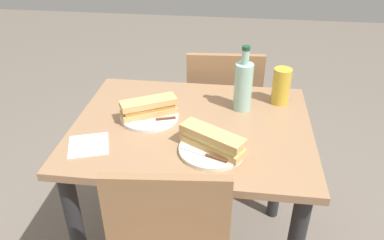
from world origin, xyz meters
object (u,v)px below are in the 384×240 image
knife_far (206,155)px  plate_far (212,149)px  plate_near (149,116)px  dining_table (192,153)px  chair_near (223,110)px  baguette_sandwich_near (149,107)px  baguette_sandwich_far (212,140)px  beer_glass (281,86)px  water_bottle (243,85)px  knife_near (156,120)px

knife_far → plate_far: bearing=-108.2°
plate_near → dining_table: bearing=170.9°
dining_table → plate_far: bearing=118.6°
chair_near → knife_far: chair_near is taller
baguette_sandwich_near → dining_table: bearing=170.9°
dining_table → chair_near: (-0.10, -0.56, -0.11)m
dining_table → baguette_sandwich_far: size_ratio=3.83×
baguette_sandwich_far → knife_far: 0.06m
baguette_sandwich_near → beer_glass: beer_glass is taller
water_bottle → baguette_sandwich_far: bearing=72.8°
knife_near → chair_near: bearing=-112.6°
plate_far → baguette_sandwich_far: (-0.00, 0.00, 0.04)m
knife_near → plate_far: (-0.23, 0.15, -0.01)m
chair_near → beer_glass: size_ratio=5.45×
plate_near → baguette_sandwich_near: bearing=-172.9°
baguette_sandwich_near → water_bottle: 0.39m
baguette_sandwich_near → water_bottle: water_bottle is taller
knife_near → knife_far: 0.30m
beer_glass → knife_far: bearing=58.1°
knife_far → baguette_sandwich_near: bearing=-44.3°
water_bottle → chair_near: bearing=-77.3°
dining_table → plate_near: size_ratio=3.96×
baguette_sandwich_far → water_bottle: 0.34m
plate_far → knife_far: (0.02, 0.05, 0.01)m
plate_near → beer_glass: size_ratio=1.50×
knife_near → knife_far: size_ratio=1.02×
plate_near → beer_glass: (-0.53, -0.20, 0.07)m
knife_near → baguette_sandwich_far: size_ratio=0.72×
plate_near → beer_glass: 0.57m
dining_table → baguette_sandwich_far: bearing=118.6°
plate_near → knife_near: knife_near is taller
plate_near → knife_near: (-0.04, 0.04, 0.01)m
dining_table → knife_near: (0.14, 0.01, 0.16)m
plate_far → knife_near: bearing=-33.5°
baguette_sandwich_near → plate_far: (-0.27, 0.20, -0.04)m
plate_far → knife_far: bearing=71.8°
chair_near → baguette_sandwich_near: chair_near is taller
knife_far → dining_table: bearing=-70.9°
dining_table → beer_glass: (-0.35, -0.23, 0.22)m
chair_near → dining_table: bearing=80.0°
dining_table → baguette_sandwich_near: bearing=-9.1°
dining_table → plate_near: (0.18, -0.03, 0.15)m
dining_table → water_bottle: (-0.19, -0.15, 0.25)m
plate_near → baguette_sandwich_far: (-0.27, 0.20, 0.04)m
plate_near → plate_far: size_ratio=1.00×
knife_near → knife_far: same height
plate_far → baguette_sandwich_far: size_ratio=0.97×
baguette_sandwich_near → plate_near: bearing=7.1°
dining_table → water_bottle: water_bottle is taller
baguette_sandwich_near → baguette_sandwich_far: 0.33m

